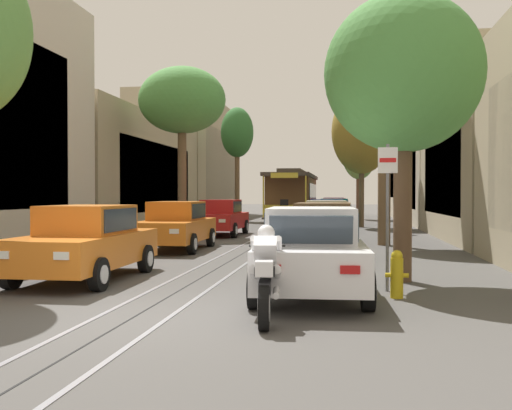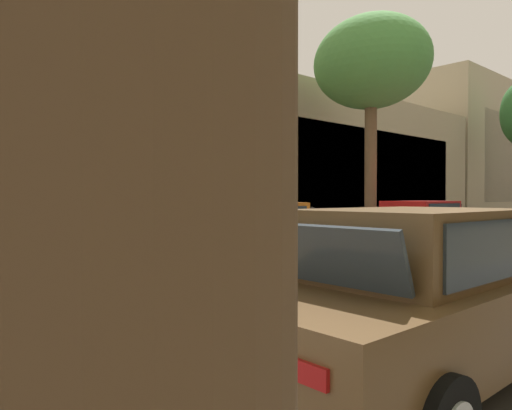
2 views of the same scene
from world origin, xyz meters
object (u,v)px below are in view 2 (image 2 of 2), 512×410
Objects in this scene: parked_car_orange_second_left at (244,242)px; parked_car_red_mid_left at (418,227)px; street_tree_kerb_left_second at (371,64)px; parked_car_brown_second_right at (419,294)px.

parked_car_orange_second_left is 1.00× the size of parked_car_red_mid_left.
parked_car_orange_second_left is at bearing -90.31° from parked_car_red_mid_left.
parked_car_orange_second_left and parked_car_red_mid_left have the same top height.
parked_car_orange_second_left is at bearing -75.66° from street_tree_kerb_left_second.
parked_car_orange_second_left is at bearing 156.69° from parked_car_brown_second_right.
parked_car_red_mid_left is 5.52m from street_tree_kerb_left_second.
parked_car_orange_second_left is 5.32m from parked_car_brown_second_right.
parked_car_brown_second_right is 0.58× the size of street_tree_kerb_left_second.
parked_car_orange_second_left is 8.91m from street_tree_kerb_left_second.
parked_car_red_mid_left is (0.04, 6.75, 0.00)m from parked_car_orange_second_left.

